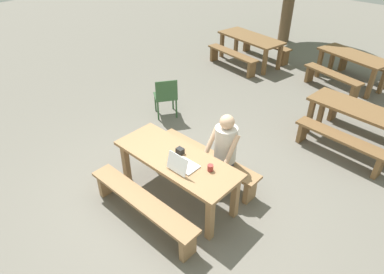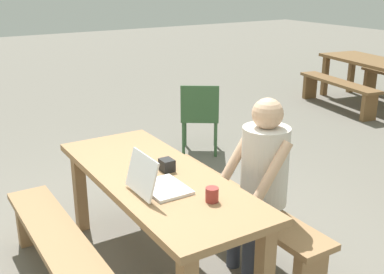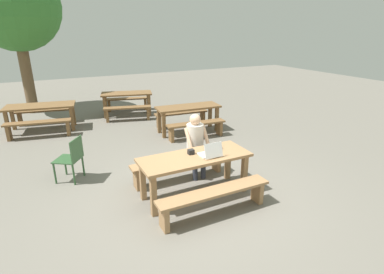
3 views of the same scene
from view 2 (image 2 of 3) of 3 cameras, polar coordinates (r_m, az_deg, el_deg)
The scene contains 11 objects.
ground_plane at distance 3.63m, azimuth -4.09°, elevation -15.49°, with size 30.00×30.00×0.00m, color slate.
picnic_table_front at distance 3.31m, azimuth -4.35°, elevation -6.41°, with size 1.91×0.74×0.75m.
bench_near at distance 3.25m, azimuth -15.08°, elevation -13.78°, with size 1.89×0.30×0.43m.
bench_far at distance 3.77m, azimuth 4.94°, elevation -8.28°, with size 1.89×0.30×0.43m.
laptop at distance 3.00m, azimuth -4.39°, elevation -5.48°, with size 0.33×0.33×0.26m.
small_pouch at distance 3.31m, azimuth -3.04°, elevation -3.39°, with size 0.10×0.09×0.08m.
coffee_mug at distance 2.87m, azimuth 2.42°, elevation -6.95°, with size 0.08×0.08×0.09m.
person_seated at distance 3.33m, azimuth 8.31°, elevation -4.27°, with size 0.44×0.42×1.28m.
plastic_chair at distance 5.61m, azimuth 0.95°, elevation 2.53°, with size 0.61×0.61×0.86m.
picnic_table_mid at distance 8.33m, azimuth 20.92°, elevation 7.88°, with size 1.95×1.08×0.74m.
bench_mid_south at distance 7.96m, azimuth 17.14°, elevation 5.65°, with size 1.69×0.58×0.45m.
Camera 2 is at (2.67, -1.37, 2.05)m, focal length 44.33 mm.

